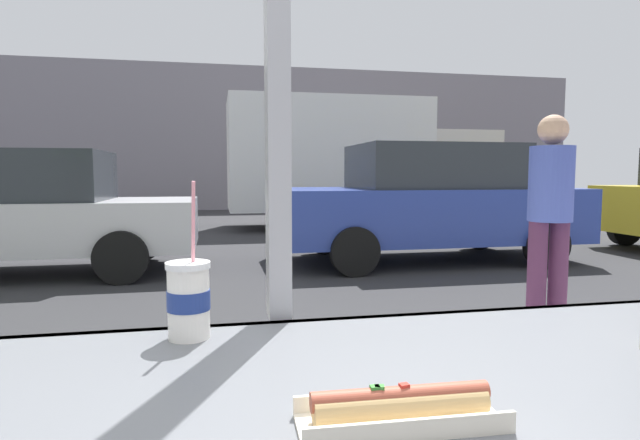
# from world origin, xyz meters

# --- Properties ---
(ground_plane) EXTENTS (60.00, 60.00, 0.00)m
(ground_plane) POSITION_xyz_m (0.00, 8.00, 0.00)
(ground_plane) COLOR #2D2D30
(sidewalk_strip) EXTENTS (16.00, 2.80, 0.11)m
(sidewalk_strip) POSITION_xyz_m (0.00, 1.60, 0.06)
(sidewalk_strip) COLOR #B2ADA3
(sidewalk_strip) RESTS_ON ground
(building_facade_far) EXTENTS (28.00, 1.20, 5.21)m
(building_facade_far) POSITION_xyz_m (0.00, 18.64, 2.60)
(building_facade_far) COLOR gray
(building_facade_far) RESTS_ON ground
(soda_cup_right) EXTENTS (0.09, 0.09, 0.31)m
(soda_cup_right) POSITION_xyz_m (-0.19, -0.05, 1.06)
(soda_cup_right) COLOR white
(soda_cup_right) RESTS_ON window_counter
(hotdog_tray_near) EXTENTS (0.27, 0.10, 0.05)m
(hotdog_tray_near) POSITION_xyz_m (0.09, -0.46, 1.01)
(hotdog_tray_near) COLOR beige
(hotdog_tray_near) RESTS_ON window_counter
(parked_car_silver) EXTENTS (4.40, 1.89, 1.61)m
(parked_car_silver) POSITION_xyz_m (-2.64, 6.18, 0.82)
(parked_car_silver) COLOR #BCBCC1
(parked_car_silver) RESTS_ON ground
(parked_car_blue) EXTENTS (4.43, 2.07, 1.74)m
(parked_car_blue) POSITION_xyz_m (2.99, 6.18, 0.88)
(parked_car_blue) COLOR #283D93
(parked_car_blue) RESTS_ON ground
(box_truck) EXTENTS (6.48, 2.44, 3.08)m
(box_truck) POSITION_xyz_m (3.23, 11.29, 1.66)
(box_truck) COLOR silver
(box_truck) RESTS_ON ground
(pedestrian) EXTENTS (0.32, 0.32, 1.63)m
(pedestrian) POSITION_xyz_m (2.32, 2.37, 1.05)
(pedestrian) COLOR #4A2644
(pedestrian) RESTS_ON sidewalk_strip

